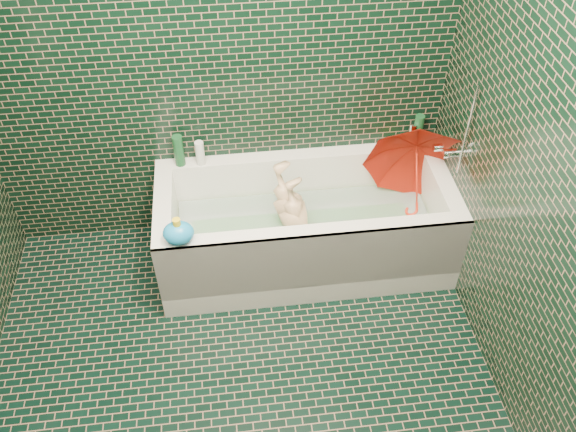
{
  "coord_description": "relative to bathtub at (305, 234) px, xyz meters",
  "views": [
    {
      "loc": [
        0.03,
        -1.51,
        2.81
      ],
      "look_at": [
        0.32,
        0.82,
        0.55
      ],
      "focal_mm": 38.0,
      "sensor_mm": 36.0,
      "label": 1
    }
  ],
  "objects": [
    {
      "name": "floor",
      "position": [
        -0.45,
        -1.01,
        -0.21
      ],
      "size": [
        2.8,
        2.8,
        0.0
      ],
      "primitive_type": "plane",
      "color": "black",
      "rests_on": "ground"
    },
    {
      "name": "wall_back",
      "position": [
        -0.45,
        0.39,
        1.04
      ],
      "size": [
        2.8,
        0.0,
        2.8
      ],
      "primitive_type": "plane",
      "rotation": [
        1.57,
        0.0,
        0.0
      ],
      "color": "black",
      "rests_on": "floor"
    },
    {
      "name": "wall_right",
      "position": [
        0.85,
        -1.01,
        1.04
      ],
      "size": [
        0.0,
        2.8,
        2.8
      ],
      "primitive_type": "plane",
      "rotation": [
        1.57,
        0.0,
        -1.57
      ],
      "color": "black",
      "rests_on": "floor"
    },
    {
      "name": "bathtub",
      "position": [
        0.0,
        0.0,
        0.0
      ],
      "size": [
        1.7,
        0.75,
        0.55
      ],
      "color": "white",
      "rests_on": "floor"
    },
    {
      "name": "bath_mat",
      "position": [
        0.0,
        0.02,
        -0.06
      ],
      "size": [
        1.35,
        0.47,
        0.01
      ],
      "primitive_type": "cube",
      "color": "green",
      "rests_on": "bathtub"
    },
    {
      "name": "water",
      "position": [
        0.0,
        0.02,
        0.09
      ],
      "size": [
        1.48,
        0.53,
        0.0
      ],
      "primitive_type": "cube",
      "color": "silver",
      "rests_on": "bathtub"
    },
    {
      "name": "faucet",
      "position": [
        0.81,
        0.01,
        0.56
      ],
      "size": [
        0.18,
        0.19,
        0.55
      ],
      "color": "silver",
      "rests_on": "wall_right"
    },
    {
      "name": "child",
      "position": [
        -0.05,
        -0.03,
        0.1
      ],
      "size": [
        0.92,
        0.5,
        0.35
      ],
      "primitive_type": "imported",
      "rotation": [
        -1.4,
        0.0,
        -1.34
      ],
      "color": "tan",
      "rests_on": "bathtub"
    },
    {
      "name": "umbrella",
      "position": [
        0.64,
        0.03,
        0.35
      ],
      "size": [
        0.88,
        0.78,
        0.84
      ],
      "primitive_type": "imported",
      "rotation": [
        0.26,
        -0.46,
        -0.35
      ],
      "color": "red",
      "rests_on": "bathtub"
    },
    {
      "name": "soap_bottle_a",
      "position": [
        0.73,
        0.31,
        0.34
      ],
      "size": [
        0.12,
        0.12,
        0.28
      ],
      "primitive_type": "imported",
      "rotation": [
        0.0,
        0.0,
        -0.11
      ],
      "color": "white",
      "rests_on": "bathtub"
    },
    {
      "name": "soap_bottle_b",
      "position": [
        0.72,
        0.32,
        0.34
      ],
      "size": [
        0.11,
        0.11,
        0.19
      ],
      "primitive_type": "imported",
      "rotation": [
        0.0,
        0.0,
        -0.36
      ],
      "color": "#491D6F",
      "rests_on": "bathtub"
    },
    {
      "name": "soap_bottle_c",
      "position": [
        0.74,
        0.32,
        0.34
      ],
      "size": [
        0.19,
        0.19,
        0.18
      ],
      "primitive_type": "imported",
      "rotation": [
        0.0,
        0.0,
        -0.41
      ],
      "color": "#144724",
      "rests_on": "bathtub"
    },
    {
      "name": "bottle_right_tall",
      "position": [
        0.72,
        0.34,
        0.45
      ],
      "size": [
        0.06,
        0.06,
        0.22
      ],
      "primitive_type": "cylinder",
      "rotation": [
        0.0,
        0.0,
        0.06
      ],
      "color": "#144724",
      "rests_on": "bathtub"
    },
    {
      "name": "bottle_right_pump",
      "position": [
        0.68,
        0.33,
        0.42
      ],
      "size": [
        0.06,
        0.06,
        0.17
      ],
      "primitive_type": "cylinder",
      "rotation": [
        0.0,
        0.0,
        0.21
      ],
      "color": "silver",
      "rests_on": "bathtub"
    },
    {
      "name": "bottle_left_tall",
      "position": [
        -0.7,
        0.33,
        0.44
      ],
      "size": [
        0.08,
        0.08,
        0.2
      ],
      "primitive_type": "cylinder",
      "rotation": [
        0.0,
        0.0,
        -0.37
      ],
      "color": "#144724",
      "rests_on": "bathtub"
    },
    {
      "name": "bottle_left_short",
      "position": [
        -0.58,
        0.32,
        0.42
      ],
      "size": [
        0.06,
        0.06,
        0.15
      ],
      "primitive_type": "cylinder",
      "rotation": [
        0.0,
        0.0,
        -0.11
      ],
      "color": "white",
      "rests_on": "bathtub"
    },
    {
      "name": "rubber_duck",
      "position": [
        0.58,
        0.33,
        0.38
      ],
      "size": [
        0.1,
        0.07,
        0.09
      ],
      "rotation": [
        0.0,
        0.0,
        -0.05
      ],
      "color": "yellow",
      "rests_on": "bathtub"
    },
    {
      "name": "bath_toy",
      "position": [
        -0.7,
        -0.31,
        0.41
      ],
      "size": [
        0.19,
        0.17,
        0.16
      ],
      "rotation": [
        0.0,
        0.0,
        -0.25
      ],
      "color": "#1784D3",
      "rests_on": "bathtub"
    }
  ]
}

